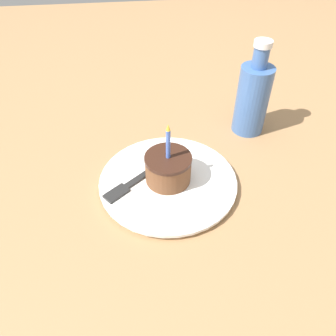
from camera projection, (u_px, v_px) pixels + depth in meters
ground_plane at (179, 199)px, 0.63m from camera, size 2.40×2.40×0.04m
plate at (168, 181)px, 0.62m from camera, size 0.26×0.26×0.02m
cake_slice at (168, 168)px, 0.60m from camera, size 0.09×0.09×0.12m
fork at (140, 178)px, 0.61m from camera, size 0.16×0.13×0.00m
bottle at (253, 97)px, 0.70m from camera, size 0.07×0.07×0.21m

